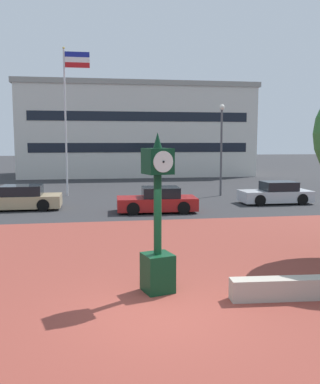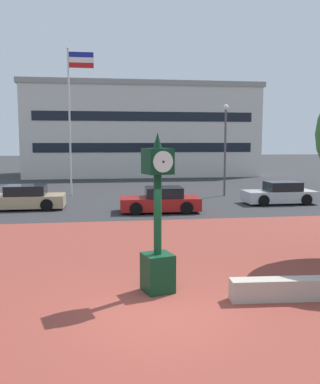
% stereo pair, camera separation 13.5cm
% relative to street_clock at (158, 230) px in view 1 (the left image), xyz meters
% --- Properties ---
extents(ground_plane, '(200.00, 200.00, 0.00)m').
position_rel_street_clock_xyz_m(ground_plane, '(-0.14, -1.33, -1.52)').
color(ground_plane, '#2D2D30').
extents(plaza_brick_paving, '(44.00, 14.52, 0.01)m').
position_rel_street_clock_xyz_m(plaza_brick_paving, '(-0.14, 1.93, -1.52)').
color(plaza_brick_paving, brown).
rests_on(plaza_brick_paving, ground).
extents(planter_wall, '(3.22, 0.62, 0.50)m').
position_rel_street_clock_xyz_m(planter_wall, '(3.14, -0.99, -1.27)').
color(planter_wall, '#ADA393').
rests_on(planter_wall, ground).
extents(street_clock, '(0.82, 0.82, 3.82)m').
position_rel_street_clock_xyz_m(street_clock, '(0.00, 0.00, 0.00)').
color(street_clock, '#0C381E').
rests_on(street_clock, ground).
extents(car_street_near, '(4.09, 1.82, 1.28)m').
position_rel_street_clock_xyz_m(car_street_near, '(9.01, 13.28, -0.95)').
color(car_street_near, '#B7BABF').
rests_on(car_street_near, ground).
extents(car_street_far, '(4.12, 2.07, 1.28)m').
position_rel_street_clock_xyz_m(car_street_far, '(1.75, 11.45, -0.95)').
color(car_street_far, maroon).
rests_on(car_street_far, ground).
extents(car_street_distant, '(4.46, 1.96, 1.28)m').
position_rel_street_clock_xyz_m(car_street_distant, '(-5.41, 13.39, -0.95)').
color(car_street_distant, tan).
rests_on(car_street_distant, ground).
extents(flagpole_primary, '(1.69, 0.14, 9.57)m').
position_rel_street_clock_xyz_m(flagpole_primary, '(-3.03, 18.62, 4.13)').
color(flagpole_primary, silver).
rests_on(flagpole_primary, ground).
extents(civic_building, '(24.05, 10.55, 9.44)m').
position_rel_street_clock_xyz_m(civic_building, '(3.14, 36.33, 3.21)').
color(civic_building, beige).
rests_on(civic_building, ground).
extents(street_lamp_post, '(0.36, 0.36, 5.98)m').
position_rel_street_clock_xyz_m(street_lamp_post, '(6.87, 17.20, 2.18)').
color(street_lamp_post, '#4C4C51').
rests_on(street_lamp_post, ground).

